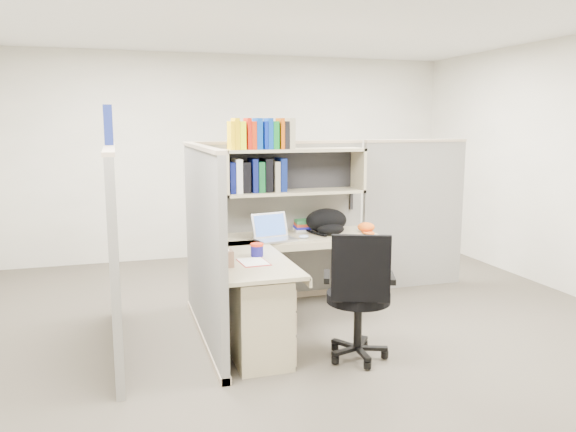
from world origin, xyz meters
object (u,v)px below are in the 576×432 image
object	(u,v)px
task_chair	(358,316)
backpack	(328,222)
laptop	(276,227)
desk	(271,294)
snack_canister	(257,250)

from	to	relation	value
task_chair	backpack	bearing A→B (deg)	78.76
laptop	backpack	bearing A→B (deg)	3.23
backpack	task_chair	bearing A→B (deg)	-98.89
laptop	backpack	size ratio (longest dim) A/B	0.85
desk	task_chair	xyz separation A→B (m)	(0.55, -0.49, -0.08)
snack_canister	backpack	bearing A→B (deg)	38.06
snack_canister	laptop	bearing A→B (deg)	60.23
snack_canister	task_chair	distance (m)	0.98
desk	laptop	xyz separation A→B (m)	(0.23, 0.67, 0.42)
laptop	desk	bearing A→B (deg)	-120.52
backpack	laptop	bearing A→B (deg)	-162.96
snack_canister	task_chair	world-z (taller)	task_chair
desk	task_chair	size ratio (longest dim) A/B	1.70
laptop	snack_canister	world-z (taller)	laptop
laptop	snack_canister	bearing A→B (deg)	-131.23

